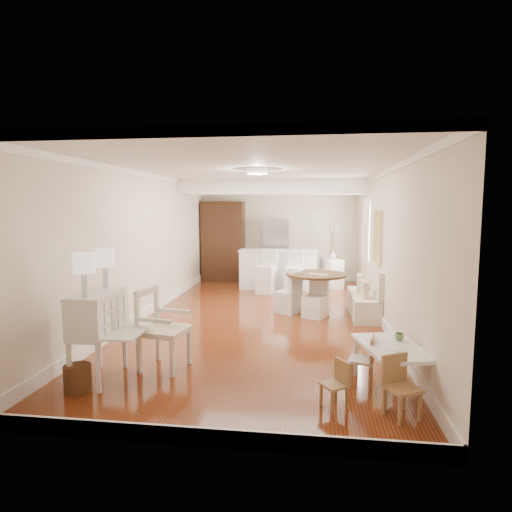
% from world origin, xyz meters
% --- Properties ---
extents(room, '(9.00, 9.04, 2.82)m').
position_xyz_m(room, '(0.04, 0.32, 1.98)').
color(room, brown).
rests_on(room, ground).
extents(secretary_bureau, '(0.90, 0.92, 1.11)m').
position_xyz_m(secretary_bureau, '(-1.64, -3.17, 0.55)').
color(secretary_bureau, white).
rests_on(secretary_bureau, ground).
extents(gustavian_armchair, '(0.71, 0.71, 1.07)m').
position_xyz_m(gustavian_armchair, '(-0.96, -2.71, 0.54)').
color(gustavian_armchair, silver).
rests_on(gustavian_armchair, ground).
extents(wicker_basket, '(0.35, 0.35, 0.31)m').
position_xyz_m(wicker_basket, '(-1.72, -3.54, 0.16)').
color(wicker_basket, '#55311A').
rests_on(wicker_basket, ground).
extents(kids_table, '(0.86, 1.18, 0.53)m').
position_xyz_m(kids_table, '(1.90, -3.02, 0.27)').
color(kids_table, white).
rests_on(kids_table, ground).
extents(kids_chair_a, '(0.34, 0.34, 0.51)m').
position_xyz_m(kids_chair_a, '(1.21, -3.56, 0.26)').
color(kids_chair_a, '#9C7647').
rests_on(kids_chair_a, ground).
extents(kids_chair_b, '(0.35, 0.35, 0.61)m').
position_xyz_m(kids_chair_b, '(1.57, -2.88, 0.30)').
color(kids_chair_b, '#A7714C').
rests_on(kids_chair_b, ground).
extents(kids_chair_c, '(0.42, 0.42, 0.64)m').
position_xyz_m(kids_chair_c, '(1.88, -3.71, 0.32)').
color(kids_chair_c, '#A07549').
rests_on(kids_chair_c, ground).
extents(banquette, '(0.52, 1.60, 0.98)m').
position_xyz_m(banquette, '(1.99, 0.50, 0.49)').
color(banquette, silver).
rests_on(banquette, ground).
extents(dining_table, '(1.43, 1.43, 0.82)m').
position_xyz_m(dining_table, '(1.06, 0.53, 0.41)').
color(dining_table, '#492E17').
rests_on(dining_table, ground).
extents(slip_chair_near, '(0.53, 0.54, 0.83)m').
position_xyz_m(slip_chair_near, '(1.03, 0.23, 0.41)').
color(slip_chair_near, white).
rests_on(slip_chair_near, ground).
extents(slip_chair_far, '(0.58, 0.57, 0.87)m').
position_xyz_m(slip_chair_far, '(0.50, 0.52, 0.44)').
color(slip_chair_far, silver).
rests_on(slip_chair_far, ground).
extents(breakfast_counter, '(2.05, 0.65, 1.03)m').
position_xyz_m(breakfast_counter, '(0.10, 3.10, 0.52)').
color(breakfast_counter, white).
rests_on(breakfast_counter, ground).
extents(bar_stool_left, '(0.55, 0.55, 1.10)m').
position_xyz_m(bar_stool_left, '(-0.15, 2.44, 0.55)').
color(bar_stool_left, white).
rests_on(bar_stool_left, ground).
extents(bar_stool_right, '(0.48, 0.48, 1.03)m').
position_xyz_m(bar_stool_right, '(0.52, 2.51, 0.51)').
color(bar_stool_right, white).
rests_on(bar_stool_right, ground).
extents(pantry_cabinet, '(1.20, 0.60, 2.30)m').
position_xyz_m(pantry_cabinet, '(-1.60, 4.18, 1.15)').
color(pantry_cabinet, '#381E11').
rests_on(pantry_cabinet, ground).
extents(fridge, '(0.75, 0.65, 1.80)m').
position_xyz_m(fridge, '(0.30, 4.15, 0.90)').
color(fridge, silver).
rests_on(fridge, ground).
extents(sideboard, '(0.62, 0.88, 0.77)m').
position_xyz_m(sideboard, '(1.50, 3.48, 0.39)').
color(sideboard, white).
rests_on(sideboard, ground).
extents(pencil_cup, '(0.14, 0.14, 0.09)m').
position_xyz_m(pencil_cup, '(2.02, -2.79, 0.57)').
color(pencil_cup, '#619456').
rests_on(pencil_cup, kids_table).
extents(branch_vase, '(0.26, 0.26, 0.21)m').
position_xyz_m(branch_vase, '(1.52, 3.49, 0.88)').
color(branch_vase, silver).
rests_on(branch_vase, sideboard).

